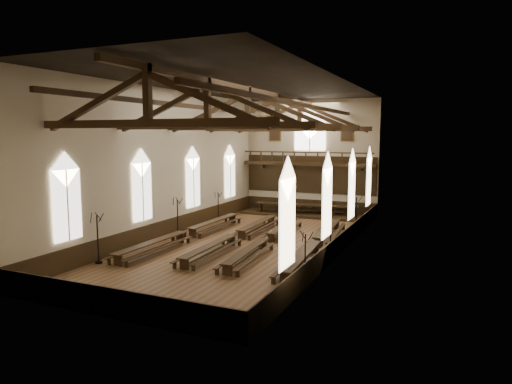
% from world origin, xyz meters
% --- Properties ---
extents(ground, '(26.00, 26.00, 0.00)m').
position_xyz_m(ground, '(0.00, 0.00, 0.00)').
color(ground, brown).
rests_on(ground, ground).
extents(room_walls, '(26.00, 26.00, 26.00)m').
position_xyz_m(room_walls, '(0.00, 0.00, 6.46)').
color(room_walls, '#C9B398').
rests_on(room_walls, ground).
extents(wainscot_band, '(12.00, 26.00, 1.20)m').
position_xyz_m(wainscot_band, '(0.00, 0.00, 0.60)').
color(wainscot_band, black).
rests_on(wainscot_band, ground).
extents(side_windows, '(11.85, 19.80, 4.50)m').
position_xyz_m(side_windows, '(-0.00, -0.00, 3.74)').
color(side_windows, silver).
rests_on(side_windows, room_walls).
extents(end_window, '(2.80, 0.12, 3.80)m').
position_xyz_m(end_window, '(0.00, 12.90, 7.22)').
color(end_window, white).
rests_on(end_window, room_walls).
extents(minstrels_gallery, '(11.80, 1.24, 3.70)m').
position_xyz_m(minstrels_gallery, '(0.00, 12.66, 3.91)').
color(minstrels_gallery, '#352211').
rests_on(minstrels_gallery, room_walls).
extents(portraits, '(7.75, 0.09, 1.45)m').
position_xyz_m(portraits, '(0.00, 12.90, 7.10)').
color(portraits, brown).
rests_on(portraits, room_walls).
extents(roof_trusses, '(11.70, 25.70, 2.80)m').
position_xyz_m(roof_trusses, '(0.00, -0.00, 8.22)').
color(roof_trusses, '#352211').
rests_on(roof_trusses, room_walls).
extents(refectory_row_a, '(1.45, 13.94, 0.70)m').
position_xyz_m(refectory_row_a, '(-4.20, -0.69, 0.51)').
color(refectory_row_a, '#352211').
rests_on(refectory_row_a, ground).
extents(refectory_row_b, '(1.61, 13.79, 0.68)m').
position_xyz_m(refectory_row_b, '(-0.89, 0.06, 0.50)').
color(refectory_row_b, '#352211').
rests_on(refectory_row_b, ground).
extents(refectory_row_c, '(1.88, 13.68, 0.66)m').
position_xyz_m(refectory_row_c, '(1.29, -0.03, 0.48)').
color(refectory_row_c, '#352211').
rests_on(refectory_row_c, ground).
extents(refectory_row_d, '(1.99, 14.22, 0.72)m').
position_xyz_m(refectory_row_d, '(4.46, 0.04, 0.53)').
color(refectory_row_d, '#352211').
rests_on(refectory_row_d, ground).
extents(dais, '(11.40, 2.84, 0.19)m').
position_xyz_m(dais, '(0.20, 11.40, 0.09)').
color(dais, black).
rests_on(dais, ground).
extents(high_table, '(8.85, 1.99, 0.82)m').
position_xyz_m(high_table, '(0.20, 11.40, 0.89)').
color(high_table, '#352211').
rests_on(high_table, dais).
extents(high_chairs, '(5.84, 0.45, 1.01)m').
position_xyz_m(high_chairs, '(0.20, 12.25, 0.74)').
color(high_chairs, '#352211').
rests_on(high_chairs, dais).
extents(candelabrum_left_near, '(0.75, 0.86, 2.80)m').
position_xyz_m(candelabrum_left_near, '(-5.55, -7.36, 0.85)').
color(candelabrum_left_near, black).
rests_on(candelabrum_left_near, ground).
extents(candelabrum_left_mid, '(0.72, 0.82, 2.65)m').
position_xyz_m(candelabrum_left_mid, '(-5.55, 0.32, 0.81)').
color(candelabrum_left_mid, black).
rests_on(candelabrum_left_mid, ground).
extents(candelabrum_left_far, '(0.70, 0.72, 2.39)m').
position_xyz_m(candelabrum_left_far, '(-5.55, 6.17, 0.73)').
color(candelabrum_left_far, black).
rests_on(candelabrum_left_far, ground).
extents(candelabrum_right_near, '(0.71, 0.69, 2.37)m').
position_xyz_m(candelabrum_right_near, '(5.55, -5.49, 0.72)').
color(candelabrum_right_near, black).
rests_on(candelabrum_right_near, ground).
extents(candelabrum_right_mid, '(0.79, 0.86, 2.82)m').
position_xyz_m(candelabrum_right_mid, '(5.55, -0.73, 0.86)').
color(candelabrum_right_mid, black).
rests_on(candelabrum_right_mid, ground).
extents(candelabrum_right_far, '(0.78, 0.81, 2.70)m').
position_xyz_m(candelabrum_right_far, '(5.55, 6.37, 0.82)').
color(candelabrum_right_far, black).
rests_on(candelabrum_right_far, ground).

